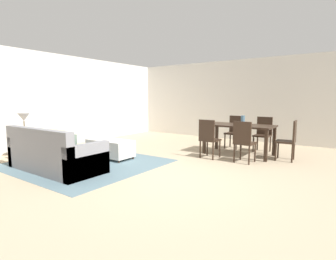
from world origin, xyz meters
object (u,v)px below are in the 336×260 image
Objects in this scene: ottoman_table at (110,148)px; dining_chair_far_left at (235,130)px; couch at (54,156)px; vase_centerpiece at (243,120)px; dining_chair_near_left at (209,137)px; dining_chair_far_right at (263,132)px; dining_chair_near_right at (244,140)px; side_table at (25,141)px; dining_table at (239,128)px; dining_chair_head_east at (290,138)px; table_lamp at (24,118)px.

dining_chair_far_left reaches higher than ottoman_table.
couch is 2.23× the size of dining_chair_far_left.
vase_centerpiece reaches higher than dining_chair_far_left.
dining_chair_near_left and dining_chair_far_right have the same top height.
dining_chair_near_right is at bearing 26.09° from ottoman_table.
side_table is 5.07m from dining_table.
dining_chair_head_east is at bearing 45.73° from dining_chair_near_right.
side_table is 5.36m from dining_chair_far_left.
dining_chair_far_left is (1.95, 2.91, 0.27)m from ottoman_table.
dining_chair_far_right is at bearing 46.66° from ottoman_table.
dining_chair_far_right is 1.09m from dining_chair_head_east.
couch reaches higher than ottoman_table.
couch is 5.05m from dining_chair_head_east.
vase_centerpiece is at bearing 40.81° from ottoman_table.
vase_centerpiece reaches higher than dining_table.
ottoman_table is 4.84× the size of vase_centerpiece.
couch is at bearing -93.96° from ottoman_table.
side_table is 1.06× the size of table_lamp.
dining_table is 1.80× the size of dining_chair_near_left.
couch is 3.67× the size of side_table.
couch is 3.94m from dining_chair_near_right.
dining_table reaches higher than ottoman_table.
table_lamp reaches higher than ottoman_table.
ottoman_table is 3.20m from dining_table.
dining_table is at bearing 41.91° from side_table.
dining_chair_near_left is (-0.43, -0.82, -0.15)m from dining_table.
table_lamp is 0.57× the size of dining_chair_near_left.
couch is at bearing -115.46° from dining_chair_far_left.
ottoman_table is 4.00m from dining_chair_far_right.
dining_chair_far_right reaches higher than side_table.
dining_chair_far_left is at bearing 116.96° from dining_chair_near_right.
table_lamp is 0.57× the size of dining_chair_near_right.
table_lamp is (-1.42, -1.26, 0.72)m from ottoman_table.
dining_chair_head_east is at bearing 44.18° from couch.
vase_centerpiece is at bearing -178.31° from dining_chair_head_east.
dining_chair_far_right is (-0.00, 1.56, 0.00)m from dining_chair_near_right.
dining_chair_head_east is (1.61, 0.84, 0.00)m from dining_chair_near_left.
dining_chair_far_left is at bearing 89.04° from dining_chair_near_left.
ottoman_table is at bearing 41.56° from table_lamp.
dining_chair_head_east is at bearing 1.69° from vase_centerpiece.
dining_chair_near_left reaches higher than couch.
vase_centerpiece reaches higher than dining_chair_far_right.
side_table is at bearing -128.89° from dining_chair_far_left.
dining_chair_near_left is at bearing 34.29° from ottoman_table.
dining_chair_near_left is 1.79m from dining_chair_far_right.
dining_table reaches higher than side_table.
dining_table is 0.90m from dining_chair_far_left.
couch is 1.49m from table_lamp.
dining_chair_head_east reaches higher than side_table.
ottoman_table is at bearing -153.91° from dining_chair_near_right.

